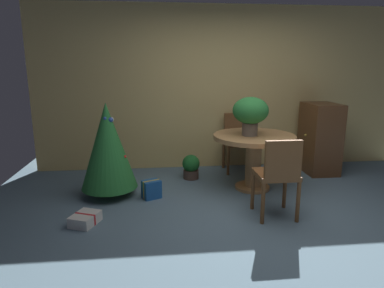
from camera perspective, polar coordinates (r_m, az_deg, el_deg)
ground_plane at (r=3.89m, az=10.85°, el=-12.71°), size 6.60×6.60×0.00m
back_wall_panel at (r=5.65m, az=4.93°, el=9.23°), size 6.00×0.10×2.60m
round_dining_table at (r=4.69m, az=10.31°, el=-0.73°), size 1.10×1.10×0.76m
flower_vase at (r=4.55m, az=9.77°, el=5.30°), size 0.47×0.47×0.51m
wooden_chair_far at (r=5.54m, az=7.73°, el=0.95°), size 0.47×0.42×0.92m
wooden_chair_near at (r=3.84m, az=14.23°, el=-4.70°), size 0.44×0.43×0.92m
holiday_tree at (r=4.47m, az=-13.93°, el=-0.31°), size 0.72×0.72×1.22m
gift_box_blue at (r=4.44m, az=-6.80°, el=-7.54°), size 0.27×0.24×0.24m
gift_box_cream at (r=3.92m, az=-17.46°, el=-11.90°), size 0.34×0.38×0.12m
wooden_cabinet at (r=5.74m, az=20.60°, el=0.92°), size 0.49×0.66×1.10m
potted_plant at (r=5.13m, az=-0.17°, el=-3.79°), size 0.26×0.26×0.37m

